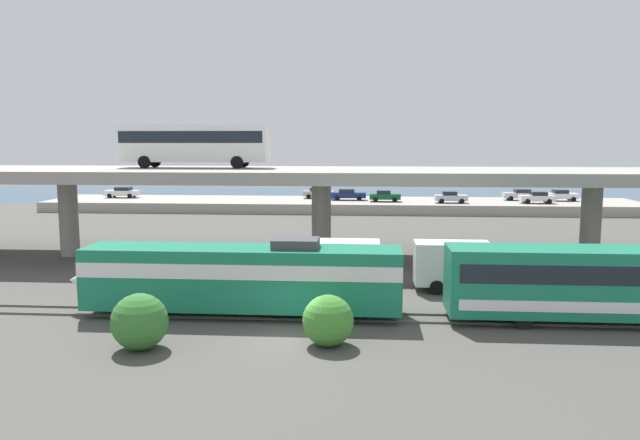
# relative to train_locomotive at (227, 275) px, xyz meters

# --- Properties ---
(ground_plane) EXTENTS (260.00, 260.00, 0.00)m
(ground_plane) POSITION_rel_train_locomotive_xyz_m (3.84, -4.00, -2.19)
(ground_plane) COLOR #4C4944
(rail_strip_near) EXTENTS (110.00, 0.12, 0.12)m
(rail_strip_near) POSITION_rel_train_locomotive_xyz_m (3.84, -0.74, -2.13)
(rail_strip_near) COLOR #59544C
(rail_strip_near) RESTS_ON ground_plane
(rail_strip_far) EXTENTS (110.00, 0.12, 0.12)m
(rail_strip_far) POSITION_rel_train_locomotive_xyz_m (3.84, 0.74, -2.13)
(rail_strip_far) COLOR #59544C
(rail_strip_far) RESTS_ON ground_plane
(train_locomotive) EXTENTS (17.83, 3.04, 4.18)m
(train_locomotive) POSITION_rel_train_locomotive_xyz_m (0.00, 0.00, 0.00)
(train_locomotive) COLOR #197A56
(train_locomotive) RESTS_ON ground_plane
(highway_overpass) EXTENTS (96.00, 11.28, 7.06)m
(highway_overpass) POSITION_rel_train_locomotive_xyz_m (3.84, 16.00, 4.18)
(highway_overpass) COLOR #9E998E
(highway_overpass) RESTS_ON ground_plane
(transit_bus_on_overpass) EXTENTS (12.00, 2.68, 3.40)m
(transit_bus_on_overpass) POSITION_rel_train_locomotive_xyz_m (-6.55, 17.52, 6.93)
(transit_bus_on_overpass) COLOR silver
(transit_bus_on_overpass) RESTS_ON highway_overpass
(service_truck_west) EXTENTS (6.80, 2.46, 3.04)m
(service_truck_west) POSITION_rel_train_locomotive_xyz_m (13.52, 6.39, -0.55)
(service_truck_west) COLOR navy
(service_truck_west) RESTS_ON ground_plane
(service_truck_east) EXTENTS (6.80, 2.46, 3.04)m
(service_truck_east) POSITION_rel_train_locomotive_xyz_m (5.00, 6.39, -0.55)
(service_truck_east) COLOR maroon
(service_truck_east) RESTS_ON ground_plane
(pier_parking_lot) EXTENTS (78.45, 12.04, 1.30)m
(pier_parking_lot) POSITION_rel_train_locomotive_xyz_m (3.84, 51.00, -1.54)
(pier_parking_lot) COLOR #9E998E
(pier_parking_lot) RESTS_ON ground_plane
(parked_car_0) EXTENTS (4.31, 1.89, 1.50)m
(parked_car_0) POSITION_rel_train_locomotive_xyz_m (0.67, 53.40, -0.12)
(parked_car_0) COLOR #9E998C
(parked_car_0) RESTS_ON pier_parking_lot
(parked_car_1) EXTENTS (4.28, 1.94, 1.50)m
(parked_car_1) POSITION_rel_train_locomotive_xyz_m (29.04, 48.68, -0.12)
(parked_car_1) COLOR silver
(parked_car_1) RESTS_ON pier_parking_lot
(parked_car_2) EXTENTS (4.03, 1.93, 1.50)m
(parked_car_2) POSITION_rel_train_locomotive_xyz_m (9.70, 49.44, -0.12)
(parked_car_2) COLOR #0C4C26
(parked_car_2) RESTS_ON pier_parking_lot
(parked_car_3) EXTENTS (4.10, 1.93, 1.50)m
(parked_car_3) POSITION_rel_train_locomotive_xyz_m (18.09, 48.33, -0.12)
(parked_car_3) COLOR #B7B7BC
(parked_car_3) RESTS_ON pier_parking_lot
(parked_car_4) EXTENTS (4.69, 1.91, 1.50)m
(parked_car_4) POSITION_rel_train_locomotive_xyz_m (-26.87, 52.33, -0.12)
(parked_car_4) COLOR silver
(parked_car_4) RESTS_ON pier_parking_lot
(parked_car_5) EXTENTS (4.70, 1.93, 1.50)m
(parked_car_5) POSITION_rel_train_locomotive_xyz_m (4.85, 51.18, -0.12)
(parked_car_5) COLOR navy
(parked_car_5) RESTS_ON pier_parking_lot
(parked_car_6) EXTENTS (4.08, 2.00, 1.50)m
(parked_car_6) POSITION_rel_train_locomotive_xyz_m (33.11, 52.16, -0.12)
(parked_car_6) COLOR silver
(parked_car_6) RESTS_ON pier_parking_lot
(parked_car_7) EXTENTS (4.55, 1.91, 1.50)m
(parked_car_7) POSITION_rel_train_locomotive_xyz_m (27.96, 52.76, -0.12)
(parked_car_7) COLOR #B7B7BC
(parked_car_7) RESTS_ON pier_parking_lot
(harbor_water) EXTENTS (140.00, 36.00, 0.01)m
(harbor_water) POSITION_rel_train_locomotive_xyz_m (3.84, 74.00, -2.19)
(harbor_water) COLOR #2D5170
(harbor_water) RESTS_ON ground_plane
(shrub_left) EXTENTS (2.53, 2.53, 2.53)m
(shrub_left) POSITION_rel_train_locomotive_xyz_m (-2.65, -5.65, -0.93)
(shrub_left) COLOR #34732F
(shrub_left) RESTS_ON ground_plane
(shrub_right) EXTENTS (2.34, 2.34, 2.34)m
(shrub_right) POSITION_rel_train_locomotive_xyz_m (5.66, -4.51, -1.02)
(shrub_right) COLOR #3E882F
(shrub_right) RESTS_ON ground_plane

